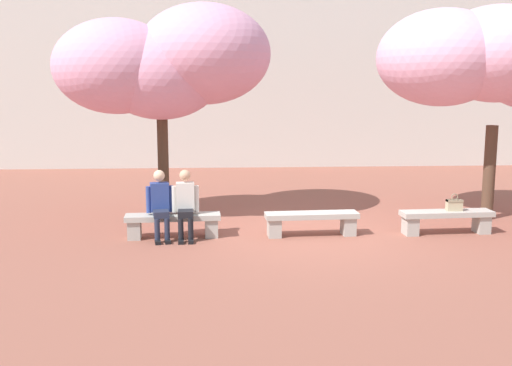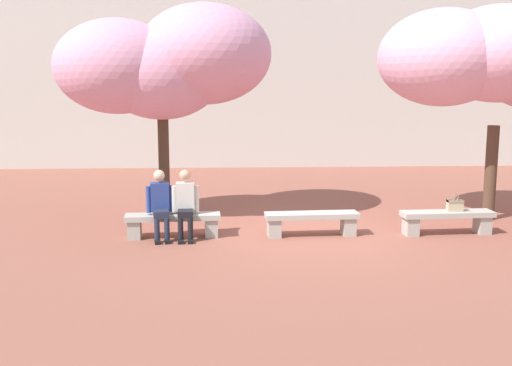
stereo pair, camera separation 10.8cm
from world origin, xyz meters
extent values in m
plane|color=#8E5142|center=(0.00, 0.00, 0.00)|extent=(100.00, 100.00, 0.00)
cube|color=beige|center=(0.00, 11.52, 4.65)|extent=(28.00, 4.00, 9.31)
cube|color=#ADA89E|center=(-2.63, 0.00, 0.40)|extent=(1.80, 0.51, 0.10)
cube|color=#ADA89E|center=(-3.35, -0.04, 0.17)|extent=(0.26, 0.35, 0.35)
cube|color=#ADA89E|center=(-1.91, 0.04, 0.17)|extent=(0.26, 0.35, 0.35)
cube|color=#ADA89E|center=(0.00, 0.00, 0.40)|extent=(1.80, 0.51, 0.10)
cube|color=#ADA89E|center=(-0.72, -0.04, 0.17)|extent=(0.26, 0.35, 0.35)
cube|color=#ADA89E|center=(0.72, 0.04, 0.17)|extent=(0.26, 0.35, 0.35)
cube|color=#ADA89E|center=(2.63, 0.00, 0.40)|extent=(1.80, 0.51, 0.10)
cube|color=#ADA89E|center=(1.91, -0.04, 0.17)|extent=(0.26, 0.35, 0.35)
cube|color=#ADA89E|center=(3.35, 0.04, 0.17)|extent=(0.26, 0.35, 0.35)
cube|color=black|center=(-2.88, -0.43, 0.03)|extent=(0.14, 0.23, 0.06)
cylinder|color=#23283D|center=(-2.89, -0.37, 0.24)|extent=(0.10, 0.10, 0.42)
cube|color=black|center=(-2.71, -0.40, 0.03)|extent=(0.14, 0.23, 0.06)
cylinder|color=#23283D|center=(-2.72, -0.34, 0.24)|extent=(0.10, 0.10, 0.42)
cube|color=#23283D|center=(-2.84, -0.18, 0.51)|extent=(0.35, 0.44, 0.12)
cube|color=#2D4289|center=(-2.88, 0.04, 0.78)|extent=(0.37, 0.28, 0.54)
sphere|color=beige|center=(-2.88, 0.04, 1.19)|extent=(0.21, 0.21, 0.21)
cylinder|color=#2D4289|center=(-3.08, -0.02, 0.74)|extent=(0.09, 0.09, 0.50)
cylinder|color=#2D4289|center=(-2.67, 0.06, 0.74)|extent=(0.09, 0.09, 0.50)
cube|color=black|center=(-2.46, -0.42, 0.03)|extent=(0.11, 0.22, 0.06)
cylinder|color=black|center=(-2.47, -0.36, 0.24)|extent=(0.10, 0.10, 0.42)
cube|color=black|center=(-2.28, -0.41, 0.03)|extent=(0.11, 0.22, 0.06)
cylinder|color=black|center=(-2.29, -0.35, 0.24)|extent=(0.10, 0.10, 0.42)
cube|color=black|center=(-2.39, -0.18, 0.51)|extent=(0.30, 0.41, 0.12)
cube|color=silver|center=(-2.40, 0.04, 0.78)|extent=(0.35, 0.24, 0.54)
sphere|color=tan|center=(-2.40, 0.04, 1.19)|extent=(0.21, 0.21, 0.21)
cylinder|color=silver|center=(-2.61, 0.01, 0.74)|extent=(0.09, 0.09, 0.50)
cylinder|color=silver|center=(-2.19, 0.03, 0.74)|extent=(0.09, 0.09, 0.50)
cube|color=tan|center=(2.78, 0.01, 0.56)|extent=(0.30, 0.14, 0.22)
cube|color=gray|center=(2.78, 0.01, 0.65)|extent=(0.30, 0.15, 0.04)
torus|color=#807259|center=(2.78, 0.01, 0.72)|extent=(0.14, 0.02, 0.14)
cylinder|color=#473323|center=(-2.95, 1.61, 1.08)|extent=(0.23, 0.23, 2.16)
ellipsoid|color=pink|center=(-2.95, 1.61, 3.10)|extent=(2.56, 2.40, 1.92)
ellipsoid|color=pink|center=(-3.84, 1.52, 3.23)|extent=(2.59, 2.45, 1.94)
ellipsoid|color=pink|center=(-2.05, 1.81, 3.49)|extent=(2.81, 3.08, 2.11)
cylinder|color=#513828|center=(4.00, 1.23, 1.01)|extent=(0.25, 0.25, 2.01)
ellipsoid|color=#EAA8C6|center=(4.00, 1.23, 3.48)|extent=(2.66, 2.75, 1.99)
ellipsoid|color=#EAA8C6|center=(2.93, 1.50, 3.42)|extent=(2.71, 2.91, 2.03)
camera|label=1|loc=(-1.72, -11.08, 2.88)|focal=42.00mm
camera|label=2|loc=(-1.61, -11.08, 2.88)|focal=42.00mm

